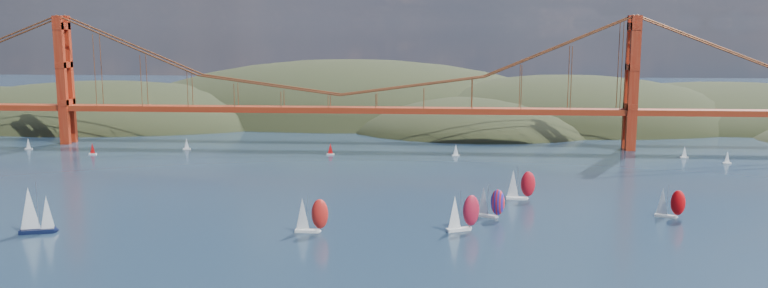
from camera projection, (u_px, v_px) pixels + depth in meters
headlands at (444, 140)px, 414.50m from camera, size 725.00×225.00×96.00m
bridge at (337, 70)px, 313.83m from camera, size 552.00×12.00×55.00m
sloop_navy at (35, 211)px, 185.87m from camera, size 8.84×6.11×13.09m
racer_0 at (311, 214)px, 186.81m from camera, size 8.43×3.40×9.74m
racer_1 at (463, 212)px, 188.42m from camera, size 9.10×6.43×10.21m
racer_2 at (670, 203)px, 201.23m from camera, size 7.82×5.41×8.76m
racer_3 at (520, 184)px, 221.83m from camera, size 8.52×3.56×9.72m
racer_rwb at (490, 202)px, 201.29m from camera, size 8.04×5.69×9.01m
distant_boat_1 at (28, 144)px, 310.21m from camera, size 3.00×2.00×4.70m
distant_boat_2 at (92, 149)px, 297.93m from camera, size 3.00×2.00×4.70m
distant_boat_3 at (187, 144)px, 309.75m from camera, size 3.00×2.00×4.70m
distant_boat_4 at (684, 152)px, 290.30m from camera, size 3.00×2.00×4.70m
distant_boat_5 at (727, 157)px, 278.41m from camera, size 3.00×2.00×4.70m
distant_boat_8 at (456, 150)px, 294.51m from camera, size 3.00×2.00×4.70m
distant_boat_9 at (330, 149)px, 297.46m from camera, size 3.00×2.00×4.70m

